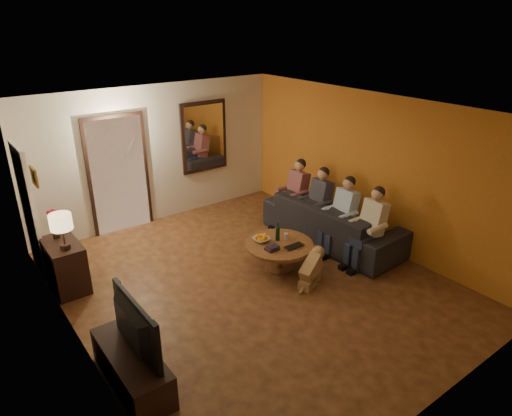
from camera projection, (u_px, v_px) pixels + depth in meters
floor at (252, 283)px, 6.90m from camera, size 5.00×6.00×0.01m
ceiling at (251, 111)px, 5.88m from camera, size 5.00×6.00×0.01m
back_wall at (158, 155)px, 8.60m from camera, size 5.00×0.02×2.60m
front_wall at (445, 304)px, 4.18m from camera, size 5.00×0.02×2.60m
left_wall at (69, 256)px, 5.02m from camera, size 0.02×6.00×2.60m
right_wall at (370, 170)px, 7.77m from camera, size 0.02×6.00×2.60m
orange_accent at (369, 170)px, 7.76m from camera, size 0.01×6.00×2.60m
kitchen_doorway at (119, 176)px, 8.24m from camera, size 1.00×0.06×2.10m
door_trim at (119, 176)px, 8.24m from camera, size 1.12×0.04×2.22m
fridge_glimpse at (133, 181)px, 8.44m from camera, size 0.45×0.03×1.70m
mirror_frame at (204, 137)px, 9.04m from camera, size 1.00×0.05×1.40m
mirror_glass at (205, 137)px, 9.02m from camera, size 0.86×0.02×1.26m
white_door at (29, 211)px, 6.84m from camera, size 0.06×0.85×2.04m
framed_art at (34, 177)px, 5.77m from camera, size 0.03×0.28×0.24m
art_canvas at (35, 176)px, 5.78m from camera, size 0.01×0.22×0.18m
dresser at (65, 265)px, 6.66m from camera, size 0.45×0.82×0.73m
table_lamp at (62, 232)px, 6.25m from camera, size 0.30×0.30×0.54m
flower_vase at (54, 224)px, 6.59m from camera, size 0.14×0.14×0.44m
tv_stand at (132, 368)px, 4.95m from camera, size 0.45×1.27×0.42m
tv at (127, 328)px, 4.74m from camera, size 1.08×0.14×0.62m
sofa at (333, 222)px, 8.02m from camera, size 2.64×1.14×0.76m
person_a at (370, 230)px, 7.22m from camera, size 0.60×0.40×1.20m
person_b at (342, 217)px, 7.66m from camera, size 0.60×0.40×1.20m
person_c at (317, 206)px, 8.10m from camera, size 0.60×0.40×1.20m
person_d at (295, 196)px, 8.54m from camera, size 0.60×0.40×1.20m
dog at (311, 268)px, 6.76m from camera, size 0.61×0.42×0.56m
coffee_table at (279, 256)px, 7.20m from camera, size 1.29×1.29×0.45m
bowl at (261, 240)px, 7.16m from camera, size 0.26×0.26×0.06m
oranges at (261, 236)px, 7.13m from camera, size 0.20×0.20×0.08m
wine_bottle at (278, 231)px, 7.15m from camera, size 0.07×0.07×0.31m
wine_glass at (286, 236)px, 7.23m from camera, size 0.06×0.06×0.10m
book_stack at (272, 248)px, 6.90m from camera, size 0.20×0.15×0.07m
laptop at (296, 248)px, 6.96m from camera, size 0.33×0.22×0.03m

